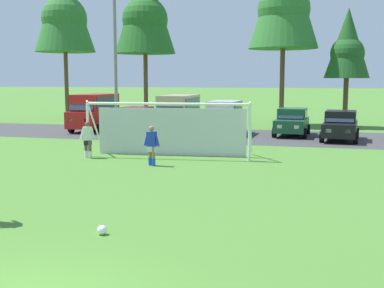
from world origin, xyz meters
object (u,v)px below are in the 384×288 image
at_px(parked_car_slot_center_right, 292,122).
at_px(soccer_ball, 102,230).
at_px(player_defender_far, 88,140).
at_px(parked_car_slot_right, 340,125).
at_px(parked_car_slot_center_left, 179,114).
at_px(street_lamp, 118,66).
at_px(parked_car_slot_center, 224,117).
at_px(parked_car_slot_far_left, 95,111).
at_px(parked_car_slot_left, 136,120).
at_px(player_striker_near, 152,146).
at_px(soccer_goal, 170,128).

bearing_deg(parked_car_slot_center_right, soccer_ball, -97.31).
bearing_deg(player_defender_far, parked_car_slot_right, 41.12).
relative_size(soccer_ball, parked_car_slot_right, 0.05).
bearing_deg(parked_car_slot_right, parked_car_slot_center_left, 176.62).
distance_m(parked_car_slot_center_left, street_lamp, 6.04).
bearing_deg(soccer_ball, parked_car_slot_center, 93.97).
bearing_deg(parked_car_slot_center, street_lamp, -131.57).
relative_size(parked_car_slot_center, street_lamp, 0.56).
relative_size(player_defender_far, parked_car_slot_right, 0.38).
bearing_deg(parked_car_slot_center_right, parked_car_slot_far_left, -177.83).
relative_size(player_defender_far, parked_car_slot_left, 0.39).
bearing_deg(parked_car_slot_center_right, parked_car_slot_center, -170.82).
distance_m(soccer_ball, player_striker_near, 9.14).
bearing_deg(street_lamp, parked_car_slot_center_left, 68.24).
relative_size(parked_car_slot_center_right, street_lamp, 0.52).
distance_m(soccer_ball, parked_car_slot_center_left, 20.83).
xyz_separation_m(parked_car_slot_center_left, street_lamp, (-1.96, -4.91, 2.92)).
height_order(soccer_ball, parked_car_slot_center, parked_car_slot_center).
bearing_deg(parked_car_slot_center_right, soccer_goal, -115.80).
relative_size(parked_car_slot_left, parked_car_slot_right, 0.97).
xyz_separation_m(player_striker_near, parked_car_slot_far_left, (-8.53, 12.16, 0.52)).
distance_m(player_defender_far, parked_car_slot_center, 11.54).
bearing_deg(player_defender_far, parked_car_slot_center, 69.56).
bearing_deg(parked_car_slot_far_left, parked_car_slot_left, -7.41).
bearing_deg(parked_car_slot_left, parked_car_slot_right, -3.86).
relative_size(parked_car_slot_center, parked_car_slot_center_right, 1.09).
distance_m(parked_car_slot_far_left, parked_car_slot_center_right, 13.31).
height_order(player_striker_near, parked_car_slot_center_right, parked_car_slot_center_right).
xyz_separation_m(player_striker_near, player_defender_far, (-3.47, 1.17, 0.00)).
bearing_deg(parked_car_slot_left, soccer_goal, -59.91).
height_order(parked_car_slot_center_left, parked_car_slot_center_right, parked_car_slot_center_left).
distance_m(parked_car_slot_right, street_lamp, 13.11).
height_order(parked_car_slot_far_left, street_lamp, street_lamp).
distance_m(parked_car_slot_center, parked_car_slot_right, 7.17).
xyz_separation_m(soccer_ball, parked_car_slot_left, (-7.33, 20.63, 0.77)).
bearing_deg(parked_car_slot_center_left, parked_car_slot_center, 10.43).
distance_m(player_defender_far, street_lamp, 6.43).
bearing_deg(parked_car_slot_right, parked_car_slot_left, 176.14).
height_order(player_defender_far, parked_car_slot_center_left, parked_car_slot_center_left).
distance_m(parked_car_slot_center_left, parked_car_slot_center_right, 7.19).
relative_size(soccer_ball, street_lamp, 0.03).
relative_size(player_striker_near, parked_car_slot_left, 0.39).
height_order(parked_car_slot_right, street_lamp, street_lamp).
xyz_separation_m(player_striker_near, parked_car_slot_center_right, (4.77, 12.66, 0.05)).
relative_size(soccer_goal, player_defender_far, 4.62).
bearing_deg(parked_car_slot_left, player_striker_near, -65.62).
bearing_deg(player_defender_far, parked_car_slot_far_left, 114.72).
xyz_separation_m(soccer_ball, parked_car_slot_right, (5.63, 19.75, 0.77)).
xyz_separation_m(soccer_ball, player_striker_near, (-2.01, 8.89, 0.71)).
bearing_deg(soccer_ball, player_defender_far, 118.57).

